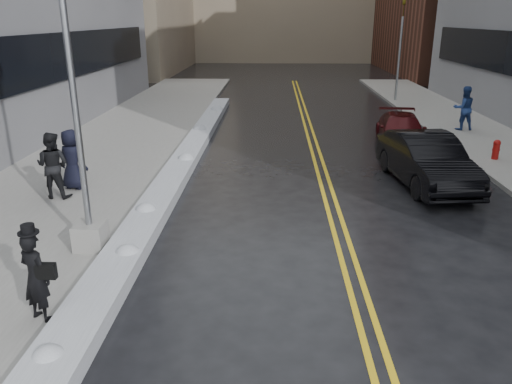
# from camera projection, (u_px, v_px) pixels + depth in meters

# --- Properties ---
(ground) EXTENTS (160.00, 160.00, 0.00)m
(ground) POSITION_uv_depth(u_px,v_px,m) (229.00, 304.00, 9.39)
(ground) COLOR black
(ground) RESTS_ON ground
(sidewalk_west) EXTENTS (5.50, 50.00, 0.15)m
(sidewalk_west) POSITION_uv_depth(u_px,v_px,m) (102.00, 157.00, 18.99)
(sidewalk_west) COLOR gray
(sidewalk_west) RESTS_ON ground
(lane_line_left) EXTENTS (0.12, 50.00, 0.01)m
(lane_line_left) POSITION_uv_depth(u_px,v_px,m) (314.00, 161.00, 18.74)
(lane_line_left) COLOR gold
(lane_line_left) RESTS_ON ground
(lane_line_right) EXTENTS (0.12, 50.00, 0.01)m
(lane_line_right) POSITION_uv_depth(u_px,v_px,m) (322.00, 161.00, 18.73)
(lane_line_right) COLOR gold
(lane_line_right) RESTS_ON ground
(snow_ridge) EXTENTS (0.90, 30.00, 0.34)m
(snow_ridge) POSITION_uv_depth(u_px,v_px,m) (178.00, 171.00, 16.96)
(snow_ridge) COLOR silver
(snow_ridge) RESTS_ON ground
(lamppost) EXTENTS (0.65, 0.65, 7.62)m
(lamppost) POSITION_uv_depth(u_px,v_px,m) (80.00, 146.00, 10.55)
(lamppost) COLOR gray
(lamppost) RESTS_ON sidewalk_west
(fire_hydrant) EXTENTS (0.26, 0.26, 0.73)m
(fire_hydrant) POSITION_uv_depth(u_px,v_px,m) (496.00, 148.00, 18.33)
(fire_hydrant) COLOR maroon
(fire_hydrant) RESTS_ON sidewalk_east
(traffic_signal) EXTENTS (0.16, 0.20, 6.00)m
(traffic_signal) POSITION_uv_depth(u_px,v_px,m) (400.00, 47.00, 30.60)
(traffic_signal) COLOR gray
(traffic_signal) RESTS_ON sidewalk_east
(pedestrian_fedora) EXTENTS (0.69, 0.59, 1.61)m
(pedestrian_fedora) POSITION_uv_depth(u_px,v_px,m) (36.00, 277.00, 8.44)
(pedestrian_fedora) COLOR black
(pedestrian_fedora) RESTS_ON sidewalk_west
(pedestrian_b) EXTENTS (0.99, 0.80, 1.92)m
(pedestrian_b) POSITION_uv_depth(u_px,v_px,m) (53.00, 165.00, 14.25)
(pedestrian_b) COLOR black
(pedestrian_b) RESTS_ON sidewalk_west
(pedestrian_c) EXTENTS (1.02, 0.80, 1.83)m
(pedestrian_c) POSITION_uv_depth(u_px,v_px,m) (72.00, 159.00, 15.01)
(pedestrian_c) COLOR black
(pedestrian_c) RESTS_ON sidewalk_west
(pedestrian_east) EXTENTS (1.02, 0.82, 2.00)m
(pedestrian_east) POSITION_uv_depth(u_px,v_px,m) (464.00, 108.00, 22.96)
(pedestrian_east) COLOR navy
(pedestrian_east) RESTS_ON sidewalk_east
(car_black) EXTENTS (2.30, 5.14, 1.64)m
(car_black) POSITION_uv_depth(u_px,v_px,m) (426.00, 160.00, 15.84)
(car_black) COLOR black
(car_black) RESTS_ON ground
(car_maroon) EXTENTS (2.38, 4.74, 1.32)m
(car_maroon) POSITION_uv_depth(u_px,v_px,m) (401.00, 131.00, 20.64)
(car_maroon) COLOR #39090B
(car_maroon) RESTS_ON ground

